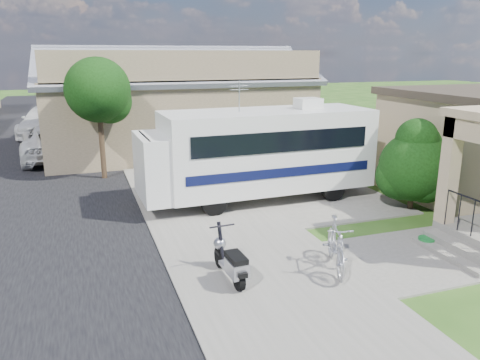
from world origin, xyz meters
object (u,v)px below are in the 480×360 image
object	(u,v)px
scooter	(231,262)
bicycle	(336,248)
van	(46,121)
shrub	(415,163)
garden_hose	(426,242)
motorhome	(259,151)
pickup_truck	(53,141)

from	to	relation	value
scooter	bicycle	distance (m)	2.35
bicycle	van	size ratio (longest dim) A/B	0.33
shrub	scooter	distance (m)	7.39
scooter	garden_hose	xyz separation A→B (m)	(5.25, 0.25, -0.38)
motorhome	shrub	xyz separation A→B (m)	(4.12, -2.43, -0.20)
motorhome	scooter	world-z (taller)	motorhome
shrub	bicycle	world-z (taller)	shrub
shrub	scooter	xyz separation A→B (m)	(-6.78, -2.79, -0.97)
shrub	scooter	world-z (taller)	shrub
shrub	van	xyz separation A→B (m)	(-11.36, 18.47, -0.62)
pickup_truck	garden_hose	xyz separation A→B (m)	(9.17, -13.96, -0.70)
bicycle	motorhome	bearing A→B (deg)	106.88
bicycle	shrub	bearing A→B (deg)	54.67
shrub	bicycle	xyz separation A→B (m)	(-4.44, -3.05, -0.88)
bicycle	pickup_truck	distance (m)	15.76
scooter	van	size ratio (longest dim) A/B	0.28
motorhome	pickup_truck	xyz separation A→B (m)	(-6.58, 8.99, -0.85)
bicycle	pickup_truck	world-z (taller)	pickup_truck
shrub	motorhome	bearing A→B (deg)	149.49
motorhome	shrub	distance (m)	4.79
pickup_truck	garden_hose	size ratio (longest dim) A/B	13.89
scooter	bicycle	world-z (taller)	bicycle
scooter	van	bearing A→B (deg)	99.24
motorhome	pickup_truck	world-z (taller)	motorhome
van	garden_hose	xyz separation A→B (m)	(9.82, -21.01, -0.73)
pickup_truck	garden_hose	world-z (taller)	pickup_truck
bicycle	van	bearing A→B (deg)	128.05
shrub	garden_hose	bearing A→B (deg)	-121.10
motorhome	bicycle	world-z (taller)	motorhome
garden_hose	motorhome	bearing A→B (deg)	117.53
bicycle	pickup_truck	bearing A→B (deg)	133.64
van	garden_hose	distance (m)	23.21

